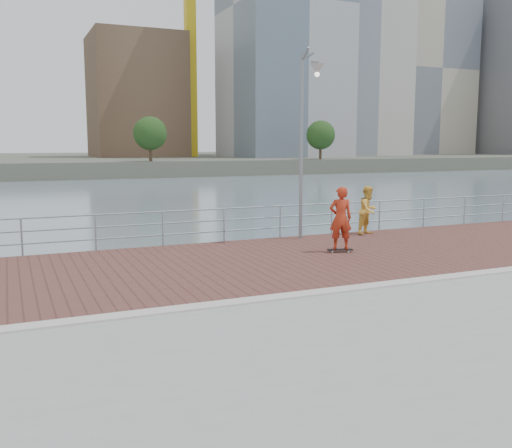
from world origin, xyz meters
name	(u,v)px	position (x,y,z in m)	size (l,w,h in m)	color
water	(293,387)	(0.00, 0.00, -2.00)	(400.00, 400.00, 0.00)	slate
brick_lane	(232,264)	(0.00, 3.60, 0.01)	(40.00, 6.80, 0.02)	brown
curb	(294,296)	(0.00, 0.00, 0.03)	(40.00, 0.40, 0.06)	#B7B5AD
far_shore	(34,162)	(0.00, 122.50, -0.75)	(320.00, 95.00, 2.50)	#4C5142
guardrail	(194,223)	(0.00, 7.00, 0.69)	(39.06, 0.06, 1.13)	#8C9EA8
street_lamp	(308,111)	(3.61, 6.06, 4.25)	(0.44, 1.27, 5.98)	gray
skateboard	(340,250)	(3.53, 3.85, 0.09)	(0.78, 0.44, 0.09)	black
skateboarder	(341,218)	(3.53, 3.85, 1.04)	(0.68, 0.45, 1.86)	#B32E17
bystander	(368,210)	(6.24, 6.35, 0.88)	(0.84, 0.65, 1.72)	#F0BC46
skyline	(186,33)	(29.03, 103.94, 25.23)	(233.00, 41.00, 73.06)	#ADA38E
shoreline_trees	(48,135)	(0.29, 77.00, 4.38)	(109.60, 5.13, 6.84)	#473323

